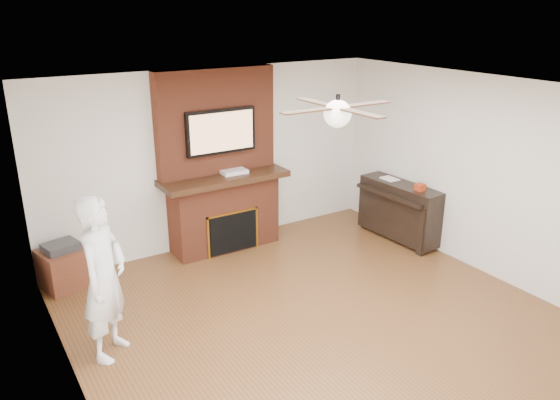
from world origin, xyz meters
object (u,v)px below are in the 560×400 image
side_table (64,266)px  piano (399,210)px  fireplace (221,179)px  person (104,278)px

side_table → piano: (4.49, -1.09, 0.19)m
fireplace → piano: fireplace is taller
side_table → fireplace: bearing=-12.1°
person → piano: (4.39, 0.58, -0.37)m
piano → fireplace: bearing=149.6°
fireplace → side_table: fireplace is taller
person → side_table: 1.77m
piano → person: bearing=-176.0°
side_table → piano: bearing=-27.5°
fireplace → side_table: bearing=-178.3°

